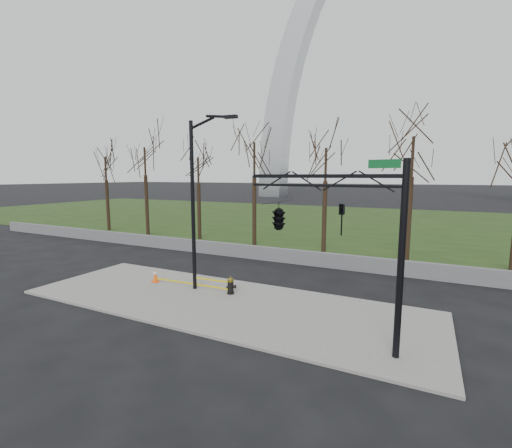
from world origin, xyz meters
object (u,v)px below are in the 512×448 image
at_px(fire_hydrant, 231,286).
at_px(traffic_cone, 155,276).
at_px(street_light, 197,194).
at_px(traffic_signal_mast, 299,217).

distance_m(fire_hydrant, traffic_cone, 4.40).
relative_size(street_light, traffic_signal_mast, 1.37).
distance_m(fire_hydrant, street_light, 4.55).
height_order(traffic_cone, street_light, street_light).
bearing_deg(street_light, fire_hydrant, -2.58).
bearing_deg(street_light, traffic_cone, 175.75).
xyz_separation_m(street_light, traffic_signal_mast, (5.82, -2.33, -0.55)).
bearing_deg(fire_hydrant, traffic_signal_mast, -52.20).
height_order(street_light, traffic_signal_mast, street_light).
bearing_deg(fire_hydrant, traffic_cone, 160.41).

